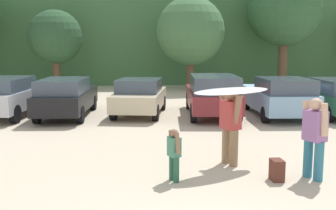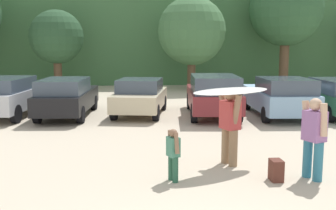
{
  "view_description": "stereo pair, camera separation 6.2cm",
  "coord_description": "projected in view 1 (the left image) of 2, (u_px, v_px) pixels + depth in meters",
  "views": [
    {
      "loc": [
        -0.94,
        -4.35,
        2.83
      ],
      "look_at": [
        0.04,
        7.34,
        1.08
      ],
      "focal_mm": 43.34,
      "sensor_mm": 36.0,
      "label": 1
    },
    {
      "loc": [
        -0.88,
        -4.35,
        2.83
      ],
      "look_at": [
        0.04,
        7.34,
        1.08
      ],
      "focal_mm": 43.34,
      "sensor_mm": 36.0,
      "label": 2
    }
  ],
  "objects": [
    {
      "name": "hillside_ridge",
      "position": [
        145.0,
        32.0,
        33.79
      ],
      "size": [
        108.0,
        12.0,
        7.67
      ],
      "primitive_type": "cube",
      "color": "#427042",
      "rests_on": "ground_plane"
    },
    {
      "name": "person_child",
      "position": [
        174.0,
        152.0,
        8.41
      ],
      "size": [
        0.29,
        0.43,
        1.11
      ],
      "rotation": [
        0.0,
        0.0,
        3.52
      ],
      "color": "#26593F",
      "rests_on": "ground_plane"
    },
    {
      "name": "tree_ridge_back",
      "position": [
        191.0,
        31.0,
        25.09
      ],
      "size": [
        4.23,
        4.23,
        5.78
      ],
      "color": "brown",
      "rests_on": "ground_plane"
    },
    {
      "name": "surfboard_white",
      "position": [
        233.0,
        91.0,
        9.33
      ],
      "size": [
        2.18,
        1.49,
        0.15
      ],
      "rotation": [
        0.0,
        0.0,
        3.6
      ],
      "color": "white"
    },
    {
      "name": "tree_far_left",
      "position": [
        55.0,
        37.0,
        24.96
      ],
      "size": [
        3.32,
        3.32,
        4.97
      ],
      "color": "brown",
      "rests_on": "ground_plane"
    },
    {
      "name": "tree_left",
      "position": [
        285.0,
        10.0,
        26.05
      ],
      "size": [
        4.72,
        4.72,
        7.45
      ],
      "color": "brown",
      "rests_on": "ground_plane"
    },
    {
      "name": "parked_car_sky_blue",
      "position": [
        278.0,
        96.0,
        15.99
      ],
      "size": [
        2.12,
        4.74,
        1.59
      ],
      "rotation": [
        0.0,
        0.0,
        1.52
      ],
      "color": "#84ADD1",
      "rests_on": "ground_plane"
    },
    {
      "name": "person_adult",
      "position": [
        230.0,
        122.0,
        9.53
      ],
      "size": [
        0.48,
        0.86,
        1.81
      ],
      "rotation": [
        0.0,
        0.0,
        3.52
      ],
      "color": "#8C6B4C",
      "rests_on": "ground_plane"
    },
    {
      "name": "person_companion",
      "position": [
        315.0,
        134.0,
        8.5
      ],
      "size": [
        0.45,
        0.69,
        1.74
      ],
      "rotation": [
        0.0,
        0.0,
        3.52
      ],
      "color": "teal",
      "rests_on": "ground_plane"
    },
    {
      "name": "parked_car_maroon",
      "position": [
        212.0,
        94.0,
        16.02
      ],
      "size": [
        2.21,
        4.9,
        1.67
      ],
      "rotation": [
        0.0,
        0.0,
        1.49
      ],
      "color": "maroon",
      "rests_on": "ground_plane"
    },
    {
      "name": "parked_car_black",
      "position": [
        66.0,
        96.0,
        15.93
      ],
      "size": [
        1.99,
        4.74,
        1.54
      ],
      "rotation": [
        0.0,
        0.0,
        1.52
      ],
      "color": "black",
      "rests_on": "ground_plane"
    },
    {
      "name": "parked_car_silver",
      "position": [
        8.0,
        96.0,
        15.91
      ],
      "size": [
        2.19,
        4.61,
        1.57
      ],
      "rotation": [
        0.0,
        0.0,
        1.47
      ],
      "color": "silver",
      "rests_on": "ground_plane"
    },
    {
      "name": "parked_car_champagne",
      "position": [
        140.0,
        96.0,
        16.4
      ],
      "size": [
        2.43,
        4.17,
        1.47
      ],
      "rotation": [
        0.0,
        0.0,
        1.4
      ],
      "color": "beige",
      "rests_on": "ground_plane"
    },
    {
      "name": "backpack_dropped",
      "position": [
        277.0,
        170.0,
        8.5
      ],
      "size": [
        0.24,
        0.34,
        0.45
      ],
      "color": "#592D23",
      "rests_on": "ground_plane"
    }
  ]
}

